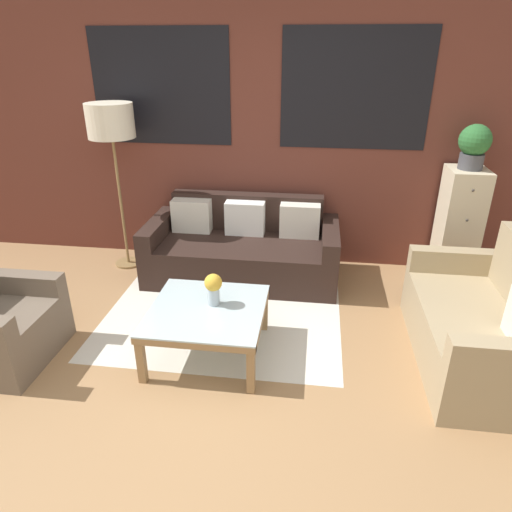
{
  "coord_description": "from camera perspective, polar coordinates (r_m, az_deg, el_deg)",
  "views": [
    {
      "loc": [
        0.63,
        -2.24,
        2.19
      ],
      "look_at": [
        0.16,
        1.25,
        0.55
      ],
      "focal_mm": 32.0,
      "sensor_mm": 36.0,
      "label": 1
    }
  ],
  "objects": [
    {
      "name": "drawer_cabinet",
      "position": [
        4.89,
        23.92,
        3.4
      ],
      "size": [
        0.36,
        0.43,
        1.14
      ],
      "color": "beige",
      "rests_on": "ground_plane"
    },
    {
      "name": "potted_plant",
      "position": [
        4.69,
        25.62,
        12.41
      ],
      "size": [
        0.29,
        0.29,
        0.41
      ],
      "color": "#47474C",
      "rests_on": "drawer_cabinet"
    },
    {
      "name": "wall_back_brick",
      "position": [
        4.79,
        0.02,
        15.56
      ],
      "size": [
        8.4,
        0.09,
        2.8
      ],
      "color": "brown",
      "rests_on": "ground_plane"
    },
    {
      "name": "rug",
      "position": [
        4.14,
        -3.99,
        -6.96
      ],
      "size": [
        2.06,
        1.75,
        0.0
      ],
      "color": "silver",
      "rests_on": "ground_plane"
    },
    {
      "name": "coffee_table",
      "position": [
        3.47,
        -6.13,
        -7.41
      ],
      "size": [
        0.85,
        0.85,
        0.4
      ],
      "color": "silver",
      "rests_on": "ground_plane"
    },
    {
      "name": "settee_vintage",
      "position": [
        3.77,
        26.67,
        -7.9
      ],
      "size": [
        0.8,
        1.48,
        0.92
      ],
      "color": "tan",
      "rests_on": "ground_plane"
    },
    {
      "name": "couch_dark",
      "position": [
        4.66,
        -1.63,
        0.85
      ],
      "size": [
        1.9,
        0.88,
        0.78
      ],
      "color": "black",
      "rests_on": "ground_plane"
    },
    {
      "name": "flower_vase",
      "position": [
        3.41,
        -5.35,
        -3.87
      ],
      "size": [
        0.13,
        0.13,
        0.25
      ],
      "color": "#ADBCC6",
      "rests_on": "coffee_table"
    },
    {
      "name": "ground_plane",
      "position": [
        3.2,
        -6.16,
        -18.44
      ],
      "size": [
        16.0,
        16.0,
        0.0
      ],
      "primitive_type": "plane",
      "color": "#9E754C"
    },
    {
      "name": "floor_lamp",
      "position": [
        4.77,
        -17.69,
        15.27
      ],
      "size": [
        0.45,
        0.45,
        1.69
      ],
      "color": "olive",
      "rests_on": "ground_plane"
    }
  ]
}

